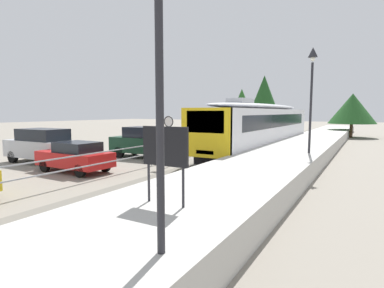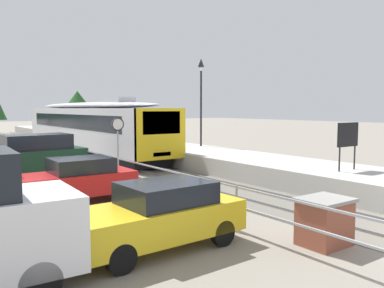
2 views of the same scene
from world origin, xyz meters
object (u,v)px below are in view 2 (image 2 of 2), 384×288
speed_limit_sign (118,132)px  parked_hatchback_red (76,180)px  parked_hatchback_yellow (159,215)px  parked_suv_dark_green (33,156)px  brick_utility_cabinet (324,221)px  platform_lamp_mid_platform (201,85)px  platform_notice_board (348,136)px  commuter_train (89,124)px

speed_limit_sign → parked_hatchback_red: size_ratio=0.70×
parked_hatchback_yellow → parked_suv_dark_green: bearing=90.0°
brick_utility_cabinet → platform_lamp_mid_platform: bearing=64.0°
platform_lamp_mid_platform → platform_notice_board: (-1.36, -10.99, -2.44)m
speed_limit_sign → parked_hatchback_yellow: speed_limit_sign is taller
speed_limit_sign → parked_hatchback_red: speed_limit_sign is taller
platform_notice_board → brick_utility_cabinet: bearing=-151.0°
platform_lamp_mid_platform → brick_utility_cabinet: (-6.84, -14.02, -4.05)m
commuter_train → speed_limit_sign: bearing=-103.6°
commuter_train → parked_suv_dark_green: bearing=-126.8°
platform_lamp_mid_platform → speed_limit_sign: (-6.87, -2.79, -2.50)m
platform_notice_board → speed_limit_sign: size_ratio=0.64×
parked_hatchback_yellow → speed_limit_sign: bearing=70.4°
platform_lamp_mid_platform → brick_utility_cabinet: 16.12m
parked_hatchback_red → platform_notice_board: bearing=-27.8°
platform_notice_board → parked_hatchback_red: platform_notice_board is taller
commuter_train → platform_notice_board: size_ratio=10.79×
speed_limit_sign → parked_suv_dark_green: (-3.26, 2.07, -1.06)m
platform_notice_board → parked_hatchback_yellow: (-8.76, -0.95, -1.40)m
brick_utility_cabinet → speed_limit_sign: bearing=90.2°
parked_hatchback_red → brick_utility_cabinet: bearing=-66.8°
parked_hatchback_yellow → parked_hatchback_red: bearing=90.0°
parked_suv_dark_green → platform_notice_board: bearing=-49.5°
platform_lamp_mid_platform → speed_limit_sign: size_ratio=1.91×
commuter_train → brick_utility_cabinet: bearing=-96.2°
commuter_train → parked_hatchback_red: size_ratio=4.84×
parked_hatchback_yellow → parked_suv_dark_green: 11.21m
platform_lamp_mid_platform → parked_suv_dark_green: bearing=-175.9°
parked_suv_dark_green → parked_hatchback_yellow: bearing=-90.0°
brick_utility_cabinet → parked_hatchback_yellow: size_ratio=0.30×
commuter_train → brick_utility_cabinet: commuter_train is taller
brick_utility_cabinet → parked_suv_dark_green: (-3.29, 13.29, 0.49)m
parked_hatchback_red → parked_suv_dark_green: size_ratio=0.85×
parked_suv_dark_green → commuter_train: bearing=53.2°
commuter_train → parked_hatchback_yellow: (-5.54, -18.63, -1.36)m
platform_lamp_mid_platform → parked_hatchback_red: size_ratio=1.33×
speed_limit_sign → parked_hatchback_red: (-3.25, -3.59, -1.33)m
platform_lamp_mid_platform → speed_limit_sign: 7.82m
platform_lamp_mid_platform → speed_limit_sign: platform_lamp_mid_platform is taller
commuter_train → speed_limit_sign: size_ratio=6.92×
parked_hatchback_yellow → platform_notice_board: bearing=6.2°
speed_limit_sign → platform_lamp_mid_platform: bearing=22.1°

